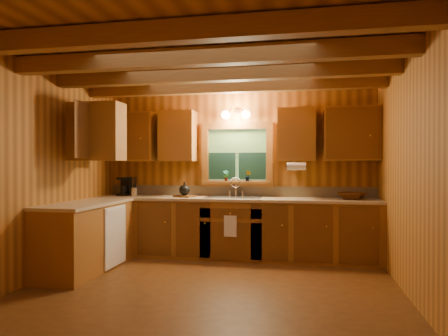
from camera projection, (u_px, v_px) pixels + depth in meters
room at (210, 173)px, 4.57m from camera, size 4.20×4.20×4.20m
ceiling_beams at (210, 66)px, 4.56m from camera, size 4.20×2.54×0.18m
base_cabinets at (197, 231)px, 5.93m from camera, size 4.20×2.22×0.86m
countertop at (198, 200)px, 5.93m from camera, size 4.20×2.24×0.04m
backsplash at (237, 191)px, 6.42m from camera, size 4.20×0.02×0.16m
dishwasher_panel at (115, 236)px, 5.52m from camera, size 0.02×0.60×0.80m
upper_cabinets at (195, 135)px, 6.07m from camera, size 4.19×1.77×0.78m
window at (237, 156)px, 6.40m from camera, size 1.12×0.08×1.00m
window_sill at (237, 182)px, 6.35m from camera, size 1.06×0.14×0.04m
wall_sconce at (236, 114)px, 6.27m from camera, size 0.45×0.21×0.17m
paper_towel_roll at (296, 166)px, 5.89m from camera, size 0.27×0.11×0.11m
dish_towel at (230, 226)px, 5.81m from camera, size 0.18×0.01×0.30m
sink at (234, 200)px, 6.14m from camera, size 0.82×0.48×0.43m
coffee_maker at (125, 186)px, 6.57m from camera, size 0.17×0.21×0.30m
utensil_crock at (134, 191)px, 6.45m from camera, size 0.11×0.11×0.30m
cutting_board at (184, 196)px, 6.24m from camera, size 0.34×0.30×0.03m
teakettle at (184, 190)px, 6.24m from camera, size 0.16×0.16×0.20m
wicker_basket at (352, 196)px, 5.83m from camera, size 0.52×0.52×0.10m
potted_plant_left at (226, 175)px, 6.37m from camera, size 0.10×0.08×0.17m
potted_plant_right at (248, 176)px, 6.30m from camera, size 0.11×0.10×0.16m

